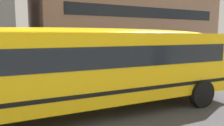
% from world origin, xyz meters
% --- Properties ---
extents(ground_plane, '(400.00, 400.00, 0.00)m').
position_xyz_m(ground_plane, '(0.00, 0.00, 0.00)').
color(ground_plane, '#424244').
extents(sidewalk_far, '(120.00, 3.00, 0.01)m').
position_xyz_m(sidewalk_far, '(0.00, 8.12, 0.01)').
color(sidewalk_far, gray).
rests_on(sidewalk_far, ground_plane).
extents(lane_centreline, '(110.00, 0.16, 0.01)m').
position_xyz_m(lane_centreline, '(0.00, 0.00, 0.00)').
color(lane_centreline, silver).
rests_on(lane_centreline, ground_plane).
extents(school_bus, '(13.64, 3.44, 3.04)m').
position_xyz_m(school_bus, '(-3.19, -1.92, 1.80)').
color(school_bus, yellow).
rests_on(school_bus, ground_plane).
extents(parked_car_green_by_lamppost, '(3.98, 2.05, 1.64)m').
position_xyz_m(parked_car_green_by_lamppost, '(13.73, 5.28, 0.84)').
color(parked_car_green_by_lamppost, '#236038').
rests_on(parked_car_green_by_lamppost, ground_plane).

